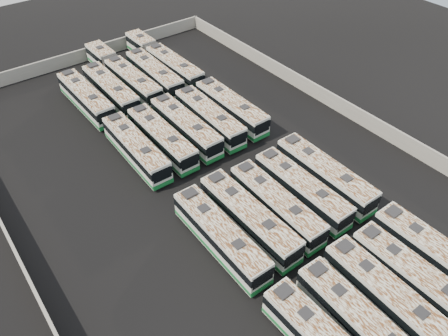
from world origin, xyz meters
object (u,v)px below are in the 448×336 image
at_px(bus_midback_center, 186,127).
at_px(bus_back_right, 155,74).
at_px(bus_front_far_right, 438,257).
at_px(bus_back_center, 122,73).
at_px(bus_back_far_left, 86,98).
at_px(bus_back_left, 111,90).
at_px(bus_front_center, 388,298).
at_px(bus_midfront_right, 302,190).
at_px(bus_midfront_far_right, 325,175).
at_px(bus_front_left, 361,324).
at_px(bus_midback_left, 162,138).
at_px(bus_midfront_far_left, 220,236).
at_px(bus_back_far_right, 163,59).
at_px(bus_front_right, 415,280).
at_px(bus_midfront_center, 276,205).
at_px(bus_midfront_left, 249,218).
at_px(bus_midback_far_left, 136,148).
at_px(bus_midback_right, 210,118).
at_px(bus_midback_far_right, 231,108).

xyz_separation_m(bus_midback_center, bus_back_right, (3.69, 14.25, 0.02)).
bearing_deg(bus_front_far_right, bus_back_center, 98.25).
distance_m(bus_back_far_left, bus_back_left, 3.76).
xyz_separation_m(bus_front_center, bus_midback_center, (-0.06, 31.37, 0.02)).
xyz_separation_m(bus_midfront_right, bus_midfront_far_right, (3.71, 0.09, 0.08)).
height_order(bus_midfront_far_right, bus_back_far_left, bus_midfront_far_right).
xyz_separation_m(bus_front_left, bus_back_far_left, (-3.73, 45.73, 0.07)).
xyz_separation_m(bus_midback_left, bus_back_center, (3.64, 17.79, -0.00)).
bearing_deg(bus_midfront_far_left, bus_back_center, 78.79).
distance_m(bus_front_center, bus_back_far_right, 49.62).
distance_m(bus_front_right, bus_midfront_center, 14.80).
xyz_separation_m(bus_back_far_left, bus_back_far_right, (14.68, 3.50, -0.06)).
xyz_separation_m(bus_front_center, bus_midfront_left, (-3.65, 14.29, 0.05)).
bearing_deg(bus_back_left, bus_midback_center, -75.60).
bearing_deg(bus_back_right, bus_back_far_left, -178.79).
distance_m(bus_front_left, bus_midfront_center, 14.66).
bearing_deg(bus_back_center, bus_back_far_left, -156.22).
bearing_deg(bus_midfront_far_right, bus_midback_center, 113.67).
xyz_separation_m(bus_midfront_center, bus_midback_far_left, (-7.19, 17.22, 0.04)).
xyz_separation_m(bus_midback_left, bus_midback_right, (7.30, -0.00, 0.03)).
relative_size(bus_front_center, bus_midback_far_left, 1.00).
height_order(bus_midfront_center, bus_back_center, bus_back_center).
bearing_deg(bus_midback_far_right, bus_midfront_left, -123.04).
relative_size(bus_midfront_far_left, bus_midfront_right, 1.02).
relative_size(bus_front_right, bus_midback_center, 0.97).
distance_m(bus_midfront_center, bus_back_far_right, 35.78).
bearing_deg(bus_front_center, bus_midback_center, 91.54).
bearing_deg(bus_back_right, bus_back_center, 138.63).
relative_size(bus_front_left, bus_back_left, 0.97).
xyz_separation_m(bus_front_center, bus_back_center, (-0.08, 49.01, -0.01)).
relative_size(bus_front_center, bus_back_center, 0.65).
height_order(bus_midback_far_left, bus_back_far_left, bus_back_far_left).
relative_size(bus_front_far_right, bus_midfront_center, 1.03).
distance_m(bus_front_center, bus_midfront_far_left, 15.96).
bearing_deg(bus_midback_left, bus_midfront_far_right, -56.98).
xyz_separation_m(bus_front_left, bus_back_far_right, (10.95, 49.23, 0.01)).
bearing_deg(bus_front_center, bus_midback_right, 84.89).
relative_size(bus_front_left, bus_midback_center, 0.98).
distance_m(bus_front_far_right, bus_midback_left, 33.16).
distance_m(bus_midback_right, bus_back_left, 16.02).
xyz_separation_m(bus_midfront_center, bus_back_far_right, (7.35, 35.02, 0.01)).
relative_size(bus_back_left, bus_back_far_right, 0.66).
distance_m(bus_front_left, bus_back_right, 46.36).
bearing_deg(bus_back_far_right, bus_midback_center, -113.27).
height_order(bus_midback_far_right, bus_back_left, bus_back_left).
bearing_deg(bus_front_far_right, bus_back_far_left, 107.61).
height_order(bus_front_far_right, bus_back_left, bus_back_left).
height_order(bus_front_center, bus_midback_left, bus_front_center).
distance_m(bus_front_left, bus_front_right, 7.25).
relative_size(bus_front_center, bus_midback_left, 1.01).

